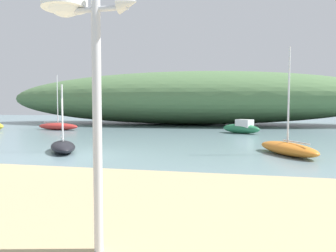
% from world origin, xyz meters
% --- Properties ---
extents(ground_plane, '(120.00, 120.00, 0.00)m').
position_xyz_m(ground_plane, '(0.00, 0.00, 0.00)').
color(ground_plane, gray).
extents(distant_hill, '(46.54, 15.88, 6.41)m').
position_xyz_m(distant_hill, '(0.61, 26.12, 3.20)').
color(distant_hill, '#517547').
rests_on(distant_hill, ground).
extents(mast_structure, '(1.29, 0.60, 3.66)m').
position_xyz_m(mast_structure, '(4.80, -8.82, 3.28)').
color(mast_structure, silver).
rests_on(mast_structure, beach_sand).
extents(sailboat_by_sandbar, '(4.28, 1.74, 5.04)m').
position_xyz_m(sailboat_by_sandbar, '(-9.25, 13.55, 0.34)').
color(sailboat_by_sandbar, '#B72D28').
rests_on(sailboat_by_sandbar, ground).
extents(sailboat_far_right, '(2.71, 3.32, 3.18)m').
position_xyz_m(sailboat_far_right, '(-1.13, 0.75, 0.27)').
color(sailboat_far_right, black).
rests_on(sailboat_far_right, ground).
extents(sailboat_outer_mooring, '(2.77, 3.93, 4.73)m').
position_xyz_m(sailboat_outer_mooring, '(9.10, 2.04, 0.30)').
color(sailboat_outer_mooring, orange).
rests_on(sailboat_outer_mooring, ground).
extents(motorboat_mid_channel, '(3.41, 2.93, 1.13)m').
position_xyz_m(motorboat_mid_channel, '(7.26, 13.25, 0.46)').
color(motorboat_mid_channel, '#287A4C').
rests_on(motorboat_mid_channel, ground).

